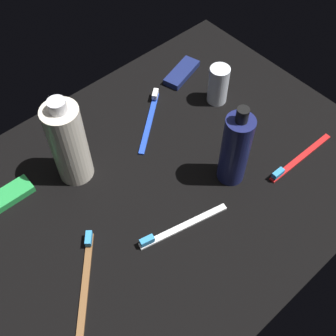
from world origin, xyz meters
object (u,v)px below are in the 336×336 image
object	(u,v)px
bodywash_bottle	(68,143)
snack_bar_navy	(182,73)
toothbrush_red	(298,159)
deodorant_stick	(218,85)
lotion_bottle	(235,149)
toothbrush_white	(178,228)
toothbrush_blue	(150,117)
snack_bar_green	(6,197)
toothbrush_brown	(86,275)

from	to	relation	value
bodywash_bottle	snack_bar_navy	bearing A→B (deg)	11.53
toothbrush_red	deodorant_stick	bearing A→B (deg)	89.91
lotion_bottle	toothbrush_white	xyz separation A→B (cm)	(-15.88, -2.14, -7.72)
toothbrush_blue	snack_bar_green	xyz separation A→B (cm)	(-33.99, 2.31, 0.14)
lotion_bottle	snack_bar_navy	world-z (taller)	lotion_bottle
toothbrush_red	bodywash_bottle	bearing A→B (deg)	142.15
snack_bar_navy	deodorant_stick	bearing A→B (deg)	-104.35
deodorant_stick	toothbrush_white	size ratio (longest dim) A/B	0.52
toothbrush_brown	toothbrush_red	world-z (taller)	same
bodywash_bottle	toothbrush_brown	xyz separation A→B (cm)	(-11.19, -19.21, -8.57)
toothbrush_white	bodywash_bottle	bearing A→B (deg)	106.16
toothbrush_blue	toothbrush_brown	xyz separation A→B (cm)	(-31.46, -20.46, 0.00)
toothbrush_white	toothbrush_brown	distance (cm)	18.25
lotion_bottle	toothbrush_white	size ratio (longest dim) A/B	1.06
lotion_bottle	snack_bar_green	distance (cm)	44.36
toothbrush_white	toothbrush_blue	world-z (taller)	same
toothbrush_blue	toothbrush_brown	distance (cm)	37.53
bodywash_bottle	toothbrush_brown	distance (cm)	23.83
toothbrush_red	snack_bar_navy	world-z (taller)	toothbrush_red
lotion_bottle	toothbrush_blue	distance (cm)	23.52
lotion_bottle	deodorant_stick	distance (cm)	21.41
toothbrush_brown	toothbrush_red	distance (cm)	47.37
snack_bar_navy	snack_bar_green	bearing A→B (deg)	167.99
deodorant_stick	snack_bar_green	xyz separation A→B (cm)	(-49.19, 7.76, -3.84)
bodywash_bottle	toothbrush_blue	world-z (taller)	bodywash_bottle
toothbrush_blue	toothbrush_red	bearing A→B (deg)	-62.21
toothbrush_blue	snack_bar_navy	xyz separation A→B (cm)	(14.83, 5.91, 0.14)
bodywash_bottle	toothbrush_red	size ratio (longest dim) A/B	1.11
toothbrush_brown	snack_bar_navy	bearing A→B (deg)	29.67
deodorant_stick	toothbrush_brown	distance (cm)	49.18
bodywash_bottle	deodorant_stick	xyz separation A→B (cm)	(35.47, -4.20, -4.60)
toothbrush_white	toothbrush_red	bearing A→B (deg)	-8.98
bodywash_bottle	deodorant_stick	size ratio (longest dim) A/B	2.18
bodywash_bottle	toothbrush_blue	xyz separation A→B (cm)	(20.27, 1.25, -8.57)
deodorant_stick	snack_bar_navy	bearing A→B (deg)	91.87
lotion_bottle	toothbrush_red	size ratio (longest dim) A/B	1.05
snack_bar_green	snack_bar_navy	xyz separation A→B (cm)	(48.82, 3.60, 0.00)
bodywash_bottle	snack_bar_green	bearing A→B (deg)	165.46
deodorant_stick	snack_bar_navy	size ratio (longest dim) A/B	0.88
deodorant_stick	snack_bar_navy	xyz separation A→B (cm)	(-0.37, 11.36, -3.84)
bodywash_bottle	toothbrush_red	distance (cm)	45.69
deodorant_stick	toothbrush_brown	world-z (taller)	deodorant_stick
lotion_bottle	toothbrush_brown	world-z (taller)	lotion_bottle
toothbrush_white	toothbrush_blue	bearing A→B (deg)	60.70
lotion_bottle	deodorant_stick	world-z (taller)	lotion_bottle
bodywash_bottle	toothbrush_red	world-z (taller)	bodywash_bottle
toothbrush_brown	toothbrush_blue	bearing A→B (deg)	33.04
snack_bar_green	bodywash_bottle	bearing A→B (deg)	-14.19
lotion_bottle	snack_bar_green	xyz separation A→B (cm)	(-36.26, 24.41, -7.58)
lotion_bottle	snack_bar_green	world-z (taller)	lotion_bottle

